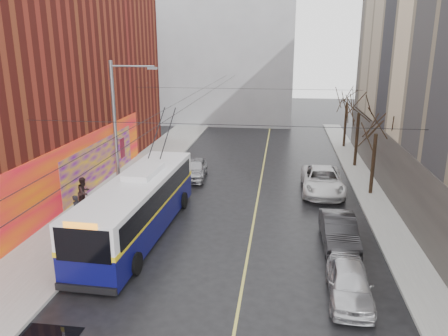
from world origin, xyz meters
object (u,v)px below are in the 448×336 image
(tree_far, at_px, (348,95))
(parked_car_a, at_px, (349,283))
(tree_mid, at_px, (360,103))
(trolleybus, at_px, (139,205))
(streetlight_pole, at_px, (118,137))
(parked_car_b, at_px, (339,231))
(tree_near, at_px, (377,122))
(parked_car_c, at_px, (322,180))
(following_car, at_px, (194,169))
(pedestrian_b, at_px, (84,192))
(pedestrian_a, at_px, (77,211))

(tree_far, height_order, parked_car_a, tree_far)
(tree_mid, xyz_separation_m, trolleybus, (-13.44, -15.12, -3.60))
(tree_mid, xyz_separation_m, tree_far, (0.00, 7.00, -0.11))
(trolleybus, bearing_deg, streetlight_pole, 130.76)
(streetlight_pole, xyz_separation_m, parked_car_b, (12.09, -2.07, -4.09))
(tree_near, bearing_deg, tree_mid, 90.00)
(parked_car_c, bearing_deg, trolleybus, -140.79)
(parked_car_c, distance_m, following_car, 9.51)
(streetlight_pole, height_order, trolleybus, streetlight_pole)
(parked_car_b, xyz_separation_m, parked_car_c, (-0.15, 8.26, 0.07))
(parked_car_b, bearing_deg, parked_car_c, 89.92)
(streetlight_pole, height_order, parked_car_b, streetlight_pole)
(parked_car_a, bearing_deg, parked_car_b, 90.17)
(following_car, bearing_deg, parked_car_a, -62.24)
(parked_car_b, height_order, parked_car_c, parked_car_c)
(tree_near, bearing_deg, tree_far, 90.00)
(tree_far, xyz_separation_m, pedestrian_b, (-17.94, -19.08, -4.04))
(tree_mid, bearing_deg, parked_car_c, -115.15)
(parked_car_b, bearing_deg, tree_far, 80.99)
(tree_far, relative_size, parked_car_b, 1.42)
(pedestrian_a, bearing_deg, tree_near, -56.30)
(tree_near, xyz_separation_m, parked_car_b, (-3.05, -8.07, -4.21))
(pedestrian_b, bearing_deg, parked_car_c, -56.81)
(tree_far, bearing_deg, tree_near, -90.00)
(streetlight_pole, height_order, following_car, streetlight_pole)
(tree_near, bearing_deg, pedestrian_b, -164.18)
(streetlight_pole, distance_m, parked_car_c, 14.03)
(parked_car_c, distance_m, pedestrian_b, 15.66)
(tree_far, relative_size, following_car, 1.50)
(tree_mid, bearing_deg, pedestrian_a, -139.02)
(tree_far, distance_m, pedestrian_b, 26.50)
(tree_far, height_order, parked_car_b, tree_far)
(parked_car_a, relative_size, pedestrian_b, 2.20)
(following_car, xyz_separation_m, pedestrian_a, (-4.55, -9.91, 0.28))
(tree_near, distance_m, parked_car_b, 9.60)
(parked_car_b, xyz_separation_m, following_car, (-9.47, 10.16, -0.01))
(following_car, relative_size, pedestrian_b, 2.30)
(streetlight_pole, relative_size, parked_car_b, 1.95)
(streetlight_pole, bearing_deg, parked_car_b, -9.73)
(tree_mid, bearing_deg, parked_car_a, -99.10)
(tree_far, distance_m, parked_car_a, 27.53)
(trolleybus, height_order, following_car, trolleybus)
(tree_near, relative_size, parked_car_b, 1.39)
(parked_car_b, xyz_separation_m, pedestrian_b, (-14.89, 2.99, 0.35))
(tree_far, bearing_deg, streetlight_pole, -127.12)
(streetlight_pole, relative_size, pedestrian_b, 4.71)
(tree_near, bearing_deg, following_car, 170.54)
(streetlight_pole, xyz_separation_m, tree_near, (15.14, 6.00, 0.13))
(streetlight_pole, bearing_deg, tree_near, 21.62)
(tree_mid, distance_m, following_car, 14.18)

